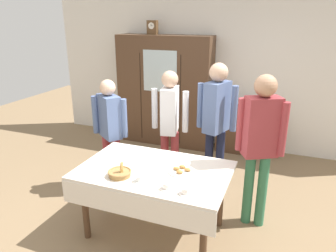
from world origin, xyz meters
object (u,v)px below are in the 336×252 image
wall_cabinet (165,91)px  person_behind_table_left (170,119)px  person_behind_table_right (216,116)px  bread_basket (120,173)px  tea_cup_near_right (140,179)px  mantel_clock (152,27)px  tea_cup_back_edge (186,191)px  bookshelf_low (245,130)px  person_by_cabinet (260,137)px  pastry_plate (182,171)px  person_near_right_end (110,125)px  book_stack (247,105)px  spoon_far_left (209,198)px  tea_cup_mid_right (167,186)px  dining_table (153,180)px  spoon_near_left (121,149)px

wall_cabinet → person_behind_table_left: 1.67m
person_behind_table_left → person_behind_table_right: 0.62m
bread_basket → tea_cup_near_right: bearing=-6.7°
mantel_clock → tea_cup_back_edge: (1.59, -2.91, -1.31)m
tea_cup_back_edge → bookshelf_low: bearing=87.7°
person_behind_table_right → person_by_cabinet: bearing=-42.9°
wall_cabinet → pastry_plate: size_ratio=7.11×
bread_basket → person_near_right_end: size_ratio=0.16×
tea_cup_back_edge → bread_basket: bearing=173.5°
book_stack → bread_basket: size_ratio=0.84×
tea_cup_back_edge → spoon_far_left: 0.21m
bread_basket → person_behind_table_right: size_ratio=0.14×
tea_cup_near_right → person_behind_table_right: (0.41, 1.41, 0.28)m
tea_cup_near_right → book_stack: bearing=78.2°
wall_cabinet → pastry_plate: wall_cabinet is taller
wall_cabinet → tea_cup_near_right: 2.99m
wall_cabinet → spoon_far_left: bearing=-61.5°
tea_cup_back_edge → tea_cup_mid_right: same height
spoon_far_left → person_behind_table_right: size_ratio=0.07×
person_behind_table_left → person_behind_table_right: size_ratio=0.93×
dining_table → spoon_far_left: spoon_far_left is taller
person_by_cabinet → person_behind_table_right: size_ratio=0.99×
dining_table → spoon_near_left: size_ratio=13.28×
book_stack → person_behind_table_right: person_behind_table_right is taller
bookshelf_low → tea_cup_back_edge: tea_cup_back_edge is taller
mantel_clock → person_behind_table_left: size_ratio=0.15×
bookshelf_low → tea_cup_near_right: (-0.61, -2.90, 0.39)m
wall_cabinet → tea_cup_mid_right: bearing=-67.9°
tea_cup_back_edge → spoon_near_left: (-1.06, 0.69, -0.02)m
bookshelf_low → tea_cup_mid_right: (-0.31, -2.94, 0.39)m
pastry_plate → person_behind_table_right: (0.10, 1.08, 0.29)m
bookshelf_low → wall_cabinet: bearing=-178.1°
spoon_near_left → dining_table: bearing=-32.4°
bread_basket → tea_cup_mid_right: bearing=-7.0°
tea_cup_back_edge → person_near_right_end: size_ratio=0.08×
wall_cabinet → bread_basket: 2.90m
mantel_clock → tea_cup_near_right: (1.11, -2.85, -1.31)m
bookshelf_low → tea_cup_back_edge: size_ratio=7.28×
pastry_plate → bookshelf_low: bearing=83.4°
tea_cup_mid_right → bread_basket: 0.54m
dining_table → person_by_cabinet: person_by_cabinet is taller
tea_cup_near_right → person_behind_table_left: bearing=98.5°
mantel_clock → tea_cup_near_right: bearing=-68.8°
book_stack → person_by_cabinet: 2.11m
pastry_plate → person_behind_table_left: 1.13m
mantel_clock → bread_basket: mantel_clock is taller
wall_cabinet → person_near_right_end: wall_cabinet is taller
bookshelf_low → book_stack: 0.45m
tea_cup_near_right → dining_table: bearing=85.4°
spoon_near_left → person_behind_table_right: bearing=38.1°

